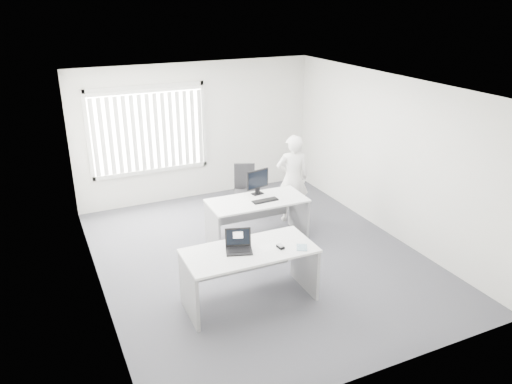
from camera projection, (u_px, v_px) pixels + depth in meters
name	position (u px, v px, depth m)	size (l,w,h in m)	color
ground	(259.00, 257.00, 8.22)	(6.00, 6.00, 0.00)	#585961
wall_back	(197.00, 132.00, 10.23)	(5.00, 0.02, 2.80)	silver
wall_front	(382.00, 267.00, 5.18)	(5.00, 0.02, 2.80)	silver
wall_left	(92.00, 204.00, 6.73)	(0.02, 6.00, 2.80)	silver
wall_right	(389.00, 156.00, 8.68)	(0.02, 6.00, 2.80)	silver
ceiling	(259.00, 86.00, 7.18)	(5.00, 6.00, 0.02)	silver
window	(148.00, 130.00, 9.75)	(2.32, 0.06, 1.76)	silver
blinds	(149.00, 132.00, 9.71)	(2.20, 0.10, 1.50)	white
desk_near	(250.00, 264.00, 6.83)	(1.80, 0.87, 0.82)	white
desk_far	(257.00, 211.00, 8.58)	(1.69, 0.82, 0.76)	white
office_chair	(245.00, 198.00, 9.79)	(0.72, 0.72, 0.97)	black
person	(292.00, 179.00, 9.26)	(0.61, 0.40, 1.67)	silver
laptop	(239.00, 243.00, 6.64)	(0.35, 0.31, 0.27)	black
paper_sheet	(270.00, 247.00, 6.81)	(0.28, 0.20, 0.00)	white
mouse	(280.00, 246.00, 6.78)	(0.07, 0.12, 0.05)	#AAAAAC
booklet	(302.00, 247.00, 6.79)	(0.14, 0.20, 0.01)	silver
keyboard	(265.00, 201.00, 8.45)	(0.45, 0.15, 0.02)	black
monitor	(257.00, 182.00, 8.67)	(0.45, 0.13, 0.45)	black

